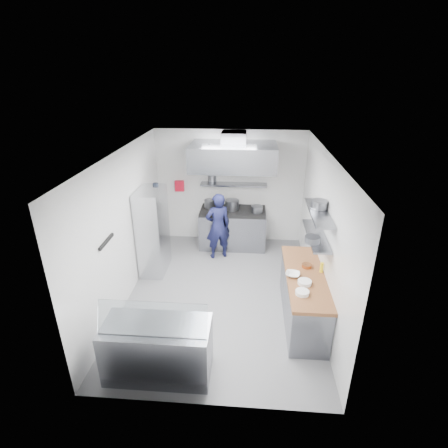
# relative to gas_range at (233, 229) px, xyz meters

# --- Properties ---
(floor) EXTENTS (5.00, 5.00, 0.00)m
(floor) POSITION_rel_gas_range_xyz_m (-0.10, -2.10, -0.45)
(floor) COLOR slate
(floor) RESTS_ON ground
(ceiling) EXTENTS (5.00, 5.00, 0.00)m
(ceiling) POSITION_rel_gas_range_xyz_m (-0.10, -2.10, 2.35)
(ceiling) COLOR silver
(ceiling) RESTS_ON wall_back
(wall_back) EXTENTS (3.60, 2.80, 0.02)m
(wall_back) POSITION_rel_gas_range_xyz_m (-0.10, 0.40, 0.95)
(wall_back) COLOR white
(wall_back) RESTS_ON floor
(wall_front) EXTENTS (3.60, 2.80, 0.02)m
(wall_front) POSITION_rel_gas_range_xyz_m (-0.10, -4.60, 0.95)
(wall_front) COLOR white
(wall_front) RESTS_ON floor
(wall_left) EXTENTS (2.80, 5.00, 0.02)m
(wall_left) POSITION_rel_gas_range_xyz_m (-1.90, -2.10, 0.95)
(wall_left) COLOR white
(wall_left) RESTS_ON floor
(wall_right) EXTENTS (2.80, 5.00, 0.02)m
(wall_right) POSITION_rel_gas_range_xyz_m (1.70, -2.10, 0.95)
(wall_right) COLOR white
(wall_right) RESTS_ON floor
(gas_range) EXTENTS (1.60, 0.80, 0.90)m
(gas_range) POSITION_rel_gas_range_xyz_m (0.00, 0.00, 0.00)
(gas_range) COLOR gray
(gas_range) RESTS_ON floor
(cooktop) EXTENTS (1.57, 0.78, 0.06)m
(cooktop) POSITION_rel_gas_range_xyz_m (0.00, 0.00, 0.48)
(cooktop) COLOR black
(cooktop) RESTS_ON gas_range
(stock_pot_left) EXTENTS (0.25, 0.25, 0.20)m
(stock_pot_left) POSITION_rel_gas_range_xyz_m (-0.58, 0.11, 0.61)
(stock_pot_left) COLOR slate
(stock_pot_left) RESTS_ON cooktop
(stock_pot_mid) EXTENTS (0.33, 0.33, 0.24)m
(stock_pot_mid) POSITION_rel_gas_range_xyz_m (-0.03, 0.03, 0.63)
(stock_pot_mid) COLOR slate
(stock_pot_mid) RESTS_ON cooktop
(stock_pot_right) EXTENTS (0.28, 0.28, 0.16)m
(stock_pot_right) POSITION_rel_gas_range_xyz_m (0.57, -0.11, 0.59)
(stock_pot_right) COLOR slate
(stock_pot_right) RESTS_ON cooktop
(over_range_shelf) EXTENTS (1.60, 0.30, 0.04)m
(over_range_shelf) POSITION_rel_gas_range_xyz_m (0.00, 0.24, 1.07)
(over_range_shelf) COLOR gray
(over_range_shelf) RESTS_ON wall_back
(shelf_pot_a) EXTENTS (0.23, 0.23, 0.18)m
(shelf_pot_a) POSITION_rel_gas_range_xyz_m (-0.54, 0.44, 1.18)
(shelf_pot_a) COLOR slate
(shelf_pot_a) RESTS_ON over_range_shelf
(extractor_hood) EXTENTS (1.90, 1.15, 0.55)m
(extractor_hood) POSITION_rel_gas_range_xyz_m (0.00, -0.18, 1.85)
(extractor_hood) COLOR gray
(extractor_hood) RESTS_ON wall_back
(hood_duct) EXTENTS (0.55, 0.55, 0.24)m
(hood_duct) POSITION_rel_gas_range_xyz_m (0.00, 0.05, 2.23)
(hood_duct) COLOR slate
(hood_duct) RESTS_ON extractor_hood
(red_firebox) EXTENTS (0.22, 0.10, 0.26)m
(red_firebox) POSITION_rel_gas_range_xyz_m (-1.35, 0.34, 0.97)
(red_firebox) COLOR red
(red_firebox) RESTS_ON wall_back
(chef) EXTENTS (0.67, 0.57, 1.57)m
(chef) POSITION_rel_gas_range_xyz_m (-0.31, -0.60, 0.34)
(chef) COLOR #14163C
(chef) RESTS_ON floor
(wire_rack) EXTENTS (0.50, 0.90, 1.85)m
(wire_rack) POSITION_rel_gas_range_xyz_m (-1.63, -1.28, 0.48)
(wire_rack) COLOR silver
(wire_rack) RESTS_ON floor
(rack_bin_a) EXTENTS (0.15, 0.19, 0.17)m
(rack_bin_a) POSITION_rel_gas_range_xyz_m (-1.63, -1.01, 0.35)
(rack_bin_a) COLOR white
(rack_bin_a) RESTS_ON wire_rack
(rack_bin_b) EXTENTS (0.15, 0.20, 0.18)m
(rack_bin_b) POSITION_rel_gas_range_xyz_m (-1.63, -0.77, 0.85)
(rack_bin_b) COLOR yellow
(rack_bin_b) RESTS_ON wire_rack
(rack_jar) EXTENTS (0.12, 0.12, 0.18)m
(rack_jar) POSITION_rel_gas_range_xyz_m (-1.58, -0.96, 1.35)
(rack_jar) COLOR black
(rack_jar) RESTS_ON wire_rack
(knife_strip) EXTENTS (0.04, 0.55, 0.05)m
(knife_strip) POSITION_rel_gas_range_xyz_m (-1.88, -3.00, 1.10)
(knife_strip) COLOR black
(knife_strip) RESTS_ON wall_left
(prep_counter_base) EXTENTS (0.62, 2.00, 0.84)m
(prep_counter_base) POSITION_rel_gas_range_xyz_m (1.38, -2.70, -0.03)
(prep_counter_base) COLOR gray
(prep_counter_base) RESTS_ON floor
(prep_counter_top) EXTENTS (0.65, 2.04, 0.06)m
(prep_counter_top) POSITION_rel_gas_range_xyz_m (1.38, -2.70, 0.42)
(prep_counter_top) COLOR brown
(prep_counter_top) RESTS_ON prep_counter_base
(plate_stack_a) EXTENTS (0.21, 0.21, 0.06)m
(plate_stack_a) POSITION_rel_gas_range_xyz_m (1.25, -3.27, 0.48)
(plate_stack_a) COLOR white
(plate_stack_a) RESTS_ON prep_counter_top
(plate_stack_b) EXTENTS (0.22, 0.22, 0.06)m
(plate_stack_b) POSITION_rel_gas_range_xyz_m (1.32, -2.98, 0.48)
(plate_stack_b) COLOR white
(plate_stack_b) RESTS_ON prep_counter_top
(copper_pan) EXTENTS (0.17, 0.17, 0.06)m
(copper_pan) POSITION_rel_gas_range_xyz_m (1.43, -2.45, 0.48)
(copper_pan) COLOR #B66533
(copper_pan) RESTS_ON prep_counter_top
(squeeze_bottle) EXTENTS (0.06, 0.06, 0.18)m
(squeeze_bottle) POSITION_rel_gas_range_xyz_m (1.65, -2.60, 0.54)
(squeeze_bottle) COLOR yellow
(squeeze_bottle) RESTS_ON prep_counter_top
(mixing_bowl) EXTENTS (0.28, 0.28, 0.06)m
(mixing_bowl) POSITION_rel_gas_range_xyz_m (1.16, -2.76, 0.48)
(mixing_bowl) COLOR white
(mixing_bowl) RESTS_ON prep_counter_top
(wall_shelf_lower) EXTENTS (0.30, 1.30, 0.04)m
(wall_shelf_lower) POSITION_rel_gas_range_xyz_m (1.54, -2.40, 1.05)
(wall_shelf_lower) COLOR gray
(wall_shelf_lower) RESTS_ON wall_right
(wall_shelf_upper) EXTENTS (0.30, 1.30, 0.04)m
(wall_shelf_upper) POSITION_rel_gas_range_xyz_m (1.54, -2.40, 1.47)
(wall_shelf_upper) COLOR gray
(wall_shelf_upper) RESTS_ON wall_right
(shelf_pot_c) EXTENTS (0.25, 0.25, 0.10)m
(shelf_pot_c) POSITION_rel_gas_range_xyz_m (1.42, -2.71, 1.12)
(shelf_pot_c) COLOR slate
(shelf_pot_c) RESTS_ON wall_shelf_lower
(shelf_pot_d) EXTENTS (0.28, 0.28, 0.14)m
(shelf_pot_d) POSITION_rel_gas_range_xyz_m (1.56, -2.27, 1.56)
(shelf_pot_d) COLOR slate
(shelf_pot_d) RESTS_ON wall_shelf_upper
(display_case) EXTENTS (1.50, 0.70, 0.85)m
(display_case) POSITION_rel_gas_range_xyz_m (-0.84, -4.10, -0.03)
(display_case) COLOR gray
(display_case) RESTS_ON floor
(display_glass) EXTENTS (1.47, 0.19, 0.42)m
(display_glass) POSITION_rel_gas_range_xyz_m (-0.84, -4.22, 0.62)
(display_glass) COLOR silver
(display_glass) RESTS_ON display_case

